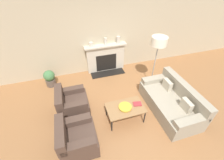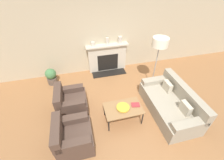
{
  "view_description": "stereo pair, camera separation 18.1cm",
  "coord_description": "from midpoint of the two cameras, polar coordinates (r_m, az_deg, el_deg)",
  "views": [
    {
      "loc": [
        -1.27,
        -2.34,
        3.36
      ],
      "look_at": [
        -0.2,
        1.17,
        0.45
      ],
      "focal_mm": 24.0,
      "sensor_mm": 36.0,
      "label": 1
    },
    {
      "loc": [
        -1.1,
        -2.39,
        3.36
      ],
      "look_at": [
        -0.2,
        1.17,
        0.45
      ],
      "focal_mm": 24.0,
      "sensor_mm": 36.0,
      "label": 2
    }
  ],
  "objects": [
    {
      "name": "fireplace",
      "position": [
        5.69,
        -3.34,
        8.3
      ],
      "size": [
        1.53,
        0.59,
        1.06
      ],
      "color": "beige",
      "rests_on": "ground_plane"
    },
    {
      "name": "ground_plane",
      "position": [
        4.28,
        6.1,
        -13.69
      ],
      "size": [
        18.0,
        18.0,
        0.0
      ],
      "primitive_type": "plane",
      "color": "#99663D"
    },
    {
      "name": "coffee_table",
      "position": [
        3.91,
        3.77,
        -10.76
      ],
      "size": [
        0.96,
        0.6,
        0.44
      ],
      "color": "olive",
      "rests_on": "ground_plane"
    },
    {
      "name": "bowl",
      "position": [
        3.85,
        3.66,
        -10.22
      ],
      "size": [
        0.33,
        0.33,
        0.05
      ],
      "color": "gold",
      "rests_on": "coffee_table"
    },
    {
      "name": "book",
      "position": [
        3.98,
        8.31,
        -9.01
      ],
      "size": [
        0.24,
        0.19,
        0.02
      ],
      "rotation": [
        0.0,
        0.0,
        -0.2
      ],
      "color": "#9E2D33",
      "rests_on": "coffee_table"
    },
    {
      "name": "mantel_vase_center_left",
      "position": [
        5.4,
        -3.45,
        14.52
      ],
      "size": [
        0.11,
        0.11,
        0.25
      ],
      "color": "beige",
      "rests_on": "fireplace"
    },
    {
      "name": "armchair_far",
      "position": [
        4.31,
        -16.18,
        -8.73
      ],
      "size": [
        0.79,
        0.8,
        0.79
      ],
      "rotation": [
        0.0,
        0.0,
        1.57
      ],
      "color": "#4C382D",
      "rests_on": "ground_plane"
    },
    {
      "name": "potted_plant",
      "position": [
        5.46,
        -23.52,
        0.69
      ],
      "size": [
        0.36,
        0.36,
        0.58
      ],
      "color": "brown",
      "rests_on": "ground_plane"
    },
    {
      "name": "couch",
      "position": [
        4.5,
        20.54,
        -7.72
      ],
      "size": [
        0.96,
        1.86,
        0.81
      ],
      "rotation": [
        0.0,
        0.0,
        -1.57
      ],
      "color": "#9E937F",
      "rests_on": "ground_plane"
    },
    {
      "name": "mantel_vase_left",
      "position": [
        5.34,
        -8.97,
        13.27
      ],
      "size": [
        0.14,
        0.14,
        0.15
      ],
      "color": "beige",
      "rests_on": "fireplace"
    },
    {
      "name": "mantel_vase_center_right",
      "position": [
        5.52,
        1.41,
        15.11
      ],
      "size": [
        0.14,
        0.14,
        0.25
      ],
      "color": "beige",
      "rests_on": "fireplace"
    },
    {
      "name": "armchair_near",
      "position": [
        3.63,
        -14.88,
        -20.78
      ],
      "size": [
        0.79,
        0.8,
        0.79
      ],
      "rotation": [
        0.0,
        0.0,
        1.57
      ],
      "color": "#4C382D",
      "rests_on": "ground_plane"
    },
    {
      "name": "wall_back",
      "position": [
        5.43,
        -3.45,
        17.71
      ],
      "size": [
        18.0,
        0.06,
        2.9
      ],
      "color": "#BCAD8E",
      "rests_on": "ground_plane"
    },
    {
      "name": "floor_lamp",
      "position": [
        4.59,
        16.24,
        13.03
      ],
      "size": [
        0.46,
        0.46,
        1.72
      ],
      "color": "gray",
      "rests_on": "ground_plane"
    }
  ]
}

